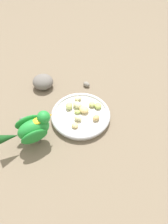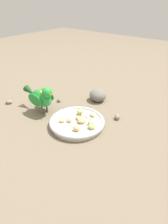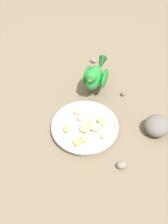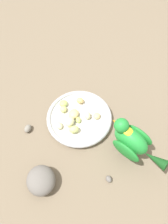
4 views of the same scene
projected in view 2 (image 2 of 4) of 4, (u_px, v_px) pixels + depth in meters
name	position (u px, v px, depth m)	size (l,w,h in m)	color
ground_plane	(75.00, 128.00, 0.81)	(4.00, 4.00, 0.00)	#756651
feeding_bowl	(77.00, 122.00, 0.82)	(0.24, 0.24, 0.03)	beige
apple_piece_0	(82.00, 120.00, 0.80)	(0.04, 0.03, 0.02)	#E5C67F
apple_piece_1	(81.00, 112.00, 0.86)	(0.03, 0.03, 0.03)	#C6D17A
apple_piece_2	(70.00, 119.00, 0.81)	(0.03, 0.02, 0.02)	beige
apple_piece_3	(92.00, 126.00, 0.77)	(0.03, 0.03, 0.02)	#B2CC66
apple_piece_4	(91.00, 123.00, 0.79)	(0.03, 0.03, 0.02)	#C6D17A
apple_piece_5	(76.00, 128.00, 0.75)	(0.03, 0.02, 0.02)	tan
apple_piece_6	(62.00, 120.00, 0.81)	(0.03, 0.02, 0.02)	#E5C67F
apple_piece_7	(93.00, 114.00, 0.84)	(0.03, 0.02, 0.02)	beige
apple_piece_8	(78.00, 118.00, 0.82)	(0.02, 0.02, 0.01)	#B2CC66
apple_piece_9	(84.00, 115.00, 0.83)	(0.04, 0.03, 0.03)	beige
parrot	(42.00, 97.00, 0.88)	(0.09, 0.20, 0.14)	#59544C
rock_large	(98.00, 95.00, 1.00)	(0.09, 0.08, 0.06)	slate
pebble_0	(59.00, 100.00, 1.00)	(0.02, 0.02, 0.02)	slate
pebble_1	(9.00, 102.00, 0.98)	(0.03, 0.02, 0.02)	gray
pebble_2	(117.00, 117.00, 0.86)	(0.03, 0.02, 0.02)	gray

